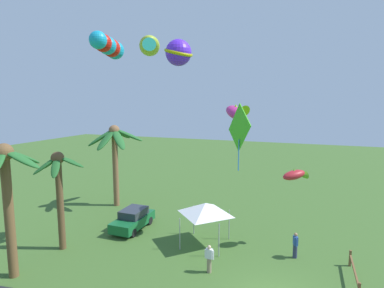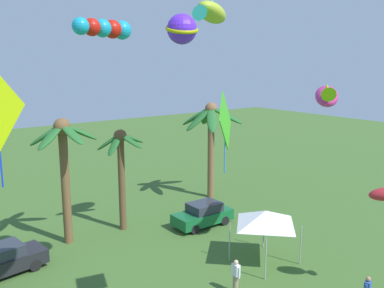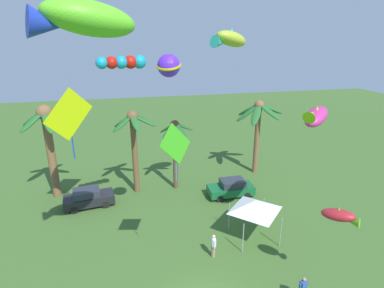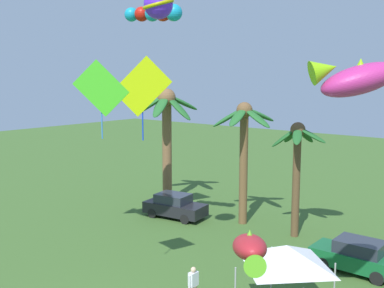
# 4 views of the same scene
# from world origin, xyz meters

# --- Properties ---
(palm_tree_0) EXTENTS (4.27, 4.53, 8.03)m
(palm_tree_0) POSITION_xyz_m (-9.41, 14.37, 5.73)
(palm_tree_0) COLOR brown
(palm_tree_0) RESTS_ON ground
(palm_tree_1) EXTENTS (2.98, 3.11, 6.38)m
(palm_tree_1) POSITION_xyz_m (0.88, 13.55, 4.56)
(palm_tree_1) COLOR brown
(palm_tree_1) RESTS_ON ground
(palm_tree_2) EXTENTS (3.83, 3.99, 7.34)m
(palm_tree_2) POSITION_xyz_m (-2.62, 13.64, 5.34)
(palm_tree_2) COLOR brown
(palm_tree_2) RESTS_ON ground
(palm_tree_3) EXTENTS (4.82, 4.67, 7.41)m
(palm_tree_3) POSITION_xyz_m (9.33, 15.16, 5.65)
(palm_tree_3) COLOR brown
(palm_tree_3) RESTS_ON ground
(parked_car_0) EXTENTS (4.10, 2.22, 1.51)m
(parked_car_0) POSITION_xyz_m (-6.59, 11.93, 0.75)
(parked_car_0) COLOR black
(parked_car_0) RESTS_ON ground
(parked_car_1) EXTENTS (3.90, 1.75, 1.51)m
(parked_car_1) POSITION_xyz_m (5.25, 10.93, 0.75)
(parked_car_1) COLOR #145B2D
(parked_car_1) RESTS_ON ground
(spectator_1) EXTENTS (0.26, 0.55, 1.59)m
(spectator_1) POSITION_xyz_m (1.49, 3.78, 0.81)
(spectator_1) COLOR gray
(spectator_1) RESTS_ON ground
(festival_tent) EXTENTS (2.86, 2.86, 2.85)m
(festival_tent) POSITION_xyz_m (4.73, 5.06, 2.47)
(festival_tent) COLOR #9E9EA3
(festival_tent) RESTS_ON ground
(kite_diamond_0) EXTENTS (1.65, 1.30, 2.88)m
(kite_diamond_0) POSITION_xyz_m (-1.13, 1.69, 8.34)
(kite_diamond_0) COLOR green
(kite_fish_1) EXTENTS (2.62, 2.37, 1.41)m
(kite_fish_1) POSITION_xyz_m (7.35, 3.67, 8.75)
(kite_fish_1) COLOR #BF2B80
(kite_diamond_2) EXTENTS (2.86, 2.04, 4.82)m
(kite_diamond_2) POSITION_xyz_m (-6.81, 9.44, 8.19)
(kite_diamond_2) COLOR #B0CF0A
(kite_tube_3) EXTENTS (2.78, 1.39, 0.78)m
(kite_tube_3) POSITION_xyz_m (-3.13, 6.68, 11.69)
(kite_tube_3) COLOR #1599C3
(kite_fish_4) EXTENTS (1.66, 1.83, 0.84)m
(kite_fish_4) POSITION_xyz_m (6.56, -0.40, 4.79)
(kite_fish_4) COLOR #B32129
(kite_fish_5) EXTENTS (3.11, 2.36, 1.43)m
(kite_fish_5) POSITION_xyz_m (3.71, 8.46, 12.90)
(kite_fish_5) COLOR #A4BA2E
(kite_fish_6) EXTENTS (4.08, 2.76, 1.73)m
(kite_fish_6) POSITION_xyz_m (-4.46, 0.77, 13.61)
(kite_fish_6) COLOR #5FCE26
(kite_ball_7) EXTENTS (1.69, 1.68, 1.17)m
(kite_ball_7) POSITION_xyz_m (-0.92, 4.55, 11.64)
(kite_ball_7) COLOR #5C25E8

